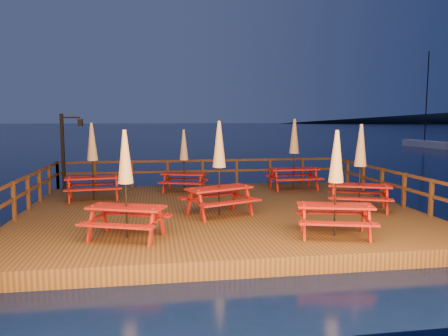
{
  "coord_description": "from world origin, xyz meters",
  "views": [
    {
      "loc": [
        -1.96,
        -13.33,
        3.24
      ],
      "look_at": [
        0.24,
        0.6,
        1.61
      ],
      "focal_mm": 35.0,
      "sensor_mm": 36.0,
      "label": 1
    }
  ],
  "objects_px": {
    "lamp_post": "(67,144)",
    "picnic_table_1": "(126,183)",
    "picnic_table_0": "(219,167)",
    "picnic_table_2": "(336,182)",
    "sailboat": "(427,144)"
  },
  "relations": [
    {
      "from": "sailboat",
      "to": "lamp_post",
      "type": "bearing_deg",
      "value": -146.04
    },
    {
      "from": "sailboat",
      "to": "picnic_table_0",
      "type": "xyz_separation_m",
      "value": [
        -27.86,
        -31.59,
        1.48
      ]
    },
    {
      "from": "sailboat",
      "to": "picnic_table_0",
      "type": "distance_m",
      "value": 42.15
    },
    {
      "from": "sailboat",
      "to": "picnic_table_2",
      "type": "height_order",
      "value": "sailboat"
    },
    {
      "from": "lamp_post",
      "to": "picnic_table_2",
      "type": "xyz_separation_m",
      "value": [
        7.66,
        -8.15,
        -0.47
      ]
    },
    {
      "from": "lamp_post",
      "to": "picnic_table_1",
      "type": "height_order",
      "value": "lamp_post"
    },
    {
      "from": "sailboat",
      "to": "picnic_table_1",
      "type": "bearing_deg",
      "value": -136.34
    },
    {
      "from": "sailboat",
      "to": "picnic_table_0",
      "type": "bearing_deg",
      "value": -135.7
    },
    {
      "from": "picnic_table_0",
      "to": "sailboat",
      "type": "bearing_deg",
      "value": 24.94
    },
    {
      "from": "picnic_table_1",
      "to": "picnic_table_2",
      "type": "xyz_separation_m",
      "value": [
        4.93,
        -0.58,
        -0.01
      ]
    },
    {
      "from": "picnic_table_0",
      "to": "picnic_table_2",
      "type": "bearing_deg",
      "value": -71.6
    },
    {
      "from": "lamp_post",
      "to": "picnic_table_1",
      "type": "relative_size",
      "value": 1.17
    },
    {
      "from": "picnic_table_0",
      "to": "picnic_table_1",
      "type": "relative_size",
      "value": 1.07
    },
    {
      "from": "lamp_post",
      "to": "picnic_table_1",
      "type": "xyz_separation_m",
      "value": [
        2.73,
        -7.58,
        -0.46
      ]
    },
    {
      "from": "picnic_table_0",
      "to": "lamp_post",
      "type": "bearing_deg",
      "value": 110.13
    }
  ]
}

